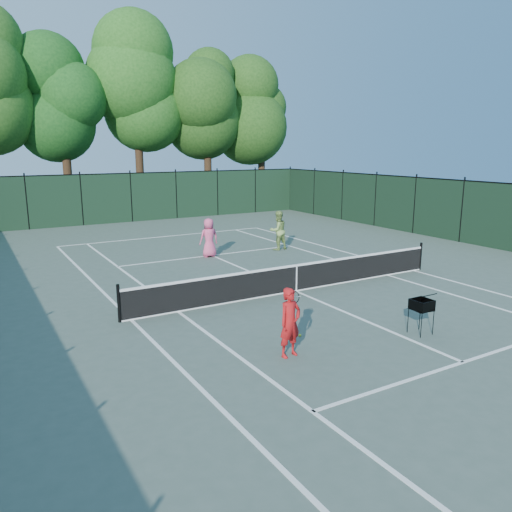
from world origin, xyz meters
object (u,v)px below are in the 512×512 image
coach (290,322)px  ball_hopper (422,305)px  player_green (278,230)px  player_pink (209,238)px  loose_ball_midcourt (300,335)px

coach → ball_hopper: 3.67m
coach → player_green: (6.25, 10.14, 0.10)m
player_pink → ball_hopper: 10.94m
coach → player_pink: bearing=65.5°
coach → player_green: 11.92m
player_pink → player_green: (3.36, -0.24, 0.06)m
ball_hopper → loose_ball_midcourt: (-2.75, 1.37, -0.72)m
coach → loose_ball_midcourt: bearing=34.6°
player_green → ball_hopper: player_green is taller
coach → loose_ball_midcourt: size_ratio=23.44×
player_pink → ball_hopper: (0.74, -10.92, -0.08)m
loose_ball_midcourt → player_pink: bearing=78.1°
coach → loose_ball_midcourt: 1.43m
player_green → player_pink: bearing=-6.8°
coach → player_green: bearing=49.4°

